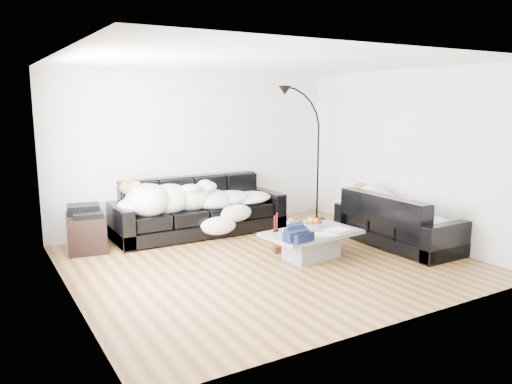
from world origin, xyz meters
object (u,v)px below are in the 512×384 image
sleeper_back (200,195)px  shoes (285,247)px  stereo (85,210)px  sofa_back (199,206)px  fruit_bowl (314,222)px  coffee_table (311,245)px  wine_glass_a (291,224)px  candle_left (275,224)px  av_cabinet (86,232)px  candle_right (277,222)px  sofa_right (397,219)px  floor_lamp (318,163)px  wine_glass_b (289,227)px  sleeper_right (398,204)px  wine_glass_c (305,226)px

sleeper_back → shoes: (0.68, -1.41, -0.60)m
stereo → sofa_back: bearing=8.6°
fruit_bowl → shoes: bearing=130.0°
sofa_back → coffee_table: (0.79, -1.95, -0.26)m
wine_glass_a → coffee_table: bearing=-35.6°
candle_left → av_cabinet: 2.75m
sofa_back → stereo: size_ratio=6.26×
fruit_bowl → av_cabinet: fruit_bowl is taller
sleeper_back → fruit_bowl: sleeper_back is taller
shoes → av_cabinet: av_cabinet is taller
candle_right → stereo: bearing=141.6°
sleeper_back → fruit_bowl: bearing=-61.2°
sofa_right → floor_lamp: 1.98m
coffee_table → shoes: size_ratio=2.73×
wine_glass_b → candle_right: (-0.07, 0.20, 0.03)m
sofa_back → wine_glass_b: (0.46, -1.90, 0.02)m
sofa_right → sleeper_right: size_ratio=1.17×
av_cabinet → wine_glass_c: bearing=-30.0°
shoes → av_cabinet: bearing=171.9°
wine_glass_b → av_cabinet: size_ratio=0.25×
coffee_table → candle_left: bearing=152.5°
wine_glass_c → shoes: wine_glass_c is taller
wine_glass_b → wine_glass_a: bearing=45.0°
coffee_table → shoes: bearing=102.1°
sleeper_right → floor_lamp: 1.91m
fruit_bowl → sleeper_right: bearing=-12.7°
wine_glass_c → av_cabinet: wine_glass_c is taller
sofa_right → wine_glass_a: (-1.71, 0.28, 0.08)m
sleeper_right → wine_glass_b: 1.83m
av_cabinet → stereo: bearing=143.6°
candle_right → floor_lamp: 2.41m
wine_glass_a → sleeper_right: bearing=-9.4°
sofa_back → wine_glass_b: 1.96m
floor_lamp → wine_glass_c: bearing=-126.8°
wine_glass_a → shoes: wine_glass_a is taller
stereo → floor_lamp: floor_lamp is taller
sofa_back → wine_glass_b: sofa_back is taller
shoes → wine_glass_a: bearing=-86.5°
candle_left → wine_glass_b: bearing=-57.9°
sofa_back → stereo: sofa_back is taller
fruit_bowl → wine_glass_a: wine_glass_a is taller
candle_right → wine_glass_b: bearing=-72.0°
sofa_right → sleeper_right: bearing=-180.0°
candle_right → wine_glass_a: bearing=-27.9°
sleeper_back → sofa_right: bearing=-41.7°
shoes → wine_glass_b: bearing=-94.2°
sofa_back → candle_left: 1.75m
sleeper_back → candle_right: (0.39, -1.65, -0.15)m
av_cabinet → floor_lamp: bearing=5.3°
coffee_table → sofa_back: bearing=112.0°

